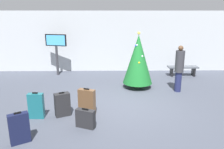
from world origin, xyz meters
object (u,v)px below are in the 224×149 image
holiday_tree (138,59)px  suitcase_1 (62,105)px  suitcase_0 (36,106)px  suitcase_2 (85,119)px  suitcase_4 (19,128)px  suitcase_3 (87,102)px  waiting_bench (183,69)px  traveller_0 (179,68)px  flight_info_kiosk (56,46)px

holiday_tree → suitcase_1: (-2.55, -2.57, -0.83)m
holiday_tree → suitcase_0: (-3.27, -2.71, -0.81)m
suitcase_0 → suitcase_2: suitcase_0 is taller
suitcase_2 → suitcase_4: 1.62m
suitcase_0 → suitcase_1: suitcase_0 is taller
suitcase_1 → suitcase_0: bearing=-168.9°
suitcase_0 → suitcase_1: (0.72, 0.14, -0.03)m
suitcase_0 → suitcase_3: (1.43, 0.24, 0.01)m
holiday_tree → suitcase_1: 3.71m
suitcase_0 → suitcase_2: size_ratio=1.45×
suitcase_2 → suitcase_3: size_ratio=0.67×
suitcase_2 → suitcase_4: size_ratio=0.70×
waiting_bench → traveller_0: size_ratio=0.80×
suitcase_1 → suitcase_4: suitcase_4 is taller
holiday_tree → waiting_bench: bearing=35.4°
holiday_tree → flight_info_kiosk: bearing=151.3°
waiting_bench → suitcase_4: (-5.68, -5.73, 0.01)m
holiday_tree → traveller_0: holiday_tree is taller
waiting_bench → holiday_tree: bearing=-144.6°
suitcase_1 → suitcase_3: suitcase_3 is taller
waiting_bench → traveller_0: bearing=-112.4°
suitcase_4 → suitcase_1: bearing=63.7°
suitcase_1 → suitcase_2: (0.75, -0.72, -0.10)m
flight_info_kiosk → traveller_0: flight_info_kiosk is taller
waiting_bench → traveller_0: (-0.91, -2.21, 0.59)m
flight_info_kiosk → waiting_bench: bearing=-2.8°
waiting_bench → traveller_0: 2.46m
holiday_tree → traveller_0: size_ratio=1.27×
suitcase_3 → suitcase_2: bearing=-87.4°
holiday_tree → suitcase_3: bearing=-126.6°
waiting_bench → suitcase_0: 7.22m
suitcase_1 → suitcase_2: 1.04m
suitcase_0 → suitcase_2: 1.59m
flight_info_kiosk → suitcase_1: 4.87m
holiday_tree → suitcase_2: (-1.80, -3.29, -0.93)m
suitcase_4 → waiting_bench: bearing=45.2°
waiting_bench → suitcase_2: size_ratio=2.63×
suitcase_1 → suitcase_2: bearing=-43.9°
suitcase_1 → suitcase_3: (0.71, 0.10, 0.04)m
flight_info_kiosk → suitcase_0: 4.88m
suitcase_1 → suitcase_3: bearing=7.8°
suitcase_0 → suitcase_4: (0.02, -1.29, -0.00)m
holiday_tree → suitcase_4: 5.22m
suitcase_4 → suitcase_2: bearing=25.9°
suitcase_0 → traveller_0: bearing=25.0°
holiday_tree → suitcase_2: bearing=-118.6°
flight_info_kiosk → traveller_0: 5.82m
suitcase_1 → suitcase_4: 1.59m
flight_info_kiosk → suitcase_2: 5.78m
holiday_tree → suitcase_0: 4.32m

